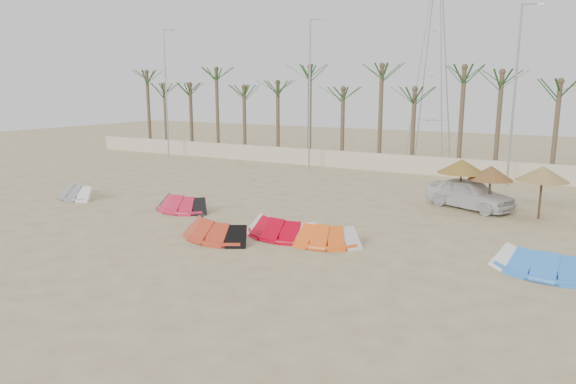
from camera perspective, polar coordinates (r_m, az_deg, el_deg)
The scene contains 17 objects.
ground at distance 19.44m, azimuth -8.73°, elevation -6.84°, with size 120.00×120.00×0.00m, color #CFBA87.
boundary_wall at distance 38.62m, azimuth 11.68°, elevation 3.17°, with size 60.00×0.30×1.30m, color beige.
palm_line at distance 39.49m, azimuth 13.64°, elevation 11.70°, with size 52.00×4.00×7.70m.
lamp_a at distance 46.65m, azimuth -13.37°, elevation 10.79°, with size 1.25×0.14×11.00m.
lamp_b at distance 38.64m, azimuth 2.46°, elevation 11.01°, with size 1.25×0.14×11.00m.
lamp_c at distance 34.66m, azimuth 23.93°, elevation 10.01°, with size 1.25×0.14×11.00m.
pylon at distance 44.17m, azimuth 15.26°, elevation 3.17°, with size 3.00×3.00×14.00m, color #A5A8AD, non-canonical shape.
kite_grey at distance 31.28m, azimuth -22.16°, elevation 0.21°, with size 3.33×2.27×0.90m.
kite_red_left at distance 26.34m, azimuth -11.43°, elevation -1.14°, with size 3.03×1.56×0.90m.
kite_red_mid at distance 21.45m, azimuth -7.75°, elevation -3.88°, with size 3.86×2.33×0.90m.
kite_red_right at distance 21.41m, azimuth -0.39°, elevation -3.80°, with size 3.57×1.83×0.90m.
kite_orange at distance 20.44m, azimuth 4.18°, elevation -4.59°, with size 3.18×1.97×0.90m.
kite_blue at distance 19.30m, azimuth 26.93°, elevation -6.81°, with size 3.54×1.84×0.90m.
parasol_left at distance 27.42m, azimuth 18.74°, elevation 2.72°, with size 2.41×2.41×2.54m.
parasol_mid at distance 26.95m, azimuth 21.62°, elevation 1.98°, with size 2.14×2.14×2.35m.
parasol_right at distance 26.61m, azimuth 26.44°, elevation 1.83°, with size 2.38×2.38×2.52m.
car at distance 27.80m, azimuth 19.51°, elevation -0.18°, with size 1.82×4.52×1.54m, color silver.
Camera 1 is at (11.45, -14.49, 6.05)m, focal length 32.00 mm.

